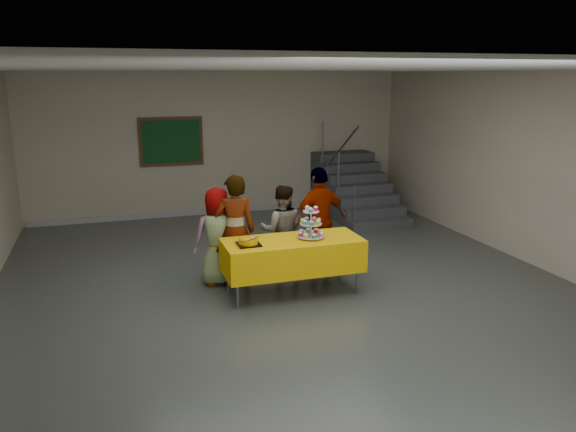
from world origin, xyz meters
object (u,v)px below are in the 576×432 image
object	(u,v)px
noticeboard	(171,142)
schoolchild_d	(320,220)
schoolchild_b	(235,231)
schoolchild_a	(218,236)
bake_table	(293,255)
schoolchild_c	(282,230)
staircase	(352,191)
cupcake_stand	(311,226)
bear_cake	(248,241)

from	to	relation	value
noticeboard	schoolchild_d	bearing A→B (deg)	-67.91
schoolchild_b	schoolchild_a	bearing A→B (deg)	-29.03
bake_table	schoolchild_b	distance (m)	0.89
schoolchild_b	schoolchild_c	distance (m)	0.82
schoolchild_a	staircase	size ratio (longest dim) A/B	0.58
schoolchild_c	staircase	world-z (taller)	staircase
schoolchild_d	schoolchild_b	bearing A→B (deg)	-8.08
cupcake_stand	staircase	xyz separation A→B (m)	(2.44, 4.03, -0.45)
bear_cake	noticeboard	bearing A→B (deg)	94.59
cupcake_stand	schoolchild_a	distance (m)	1.36
bake_table	schoolchild_b	xyz separation A→B (m)	(-0.67, 0.53, 0.25)
bear_cake	bake_table	bearing A→B (deg)	5.37
schoolchild_c	schoolchild_b	bearing A→B (deg)	36.09
bake_table	schoolchild_d	distance (m)	1.00
schoolchild_a	schoolchild_d	size ratio (longest dim) A/B	0.87
cupcake_stand	bear_cake	bearing A→B (deg)	-176.42
bear_cake	schoolchild_d	world-z (taller)	schoolchild_d
schoolchild_b	staircase	size ratio (longest dim) A/B	0.67
cupcake_stand	schoolchild_c	bearing A→B (deg)	101.66
bear_cake	schoolchild_c	distance (m)	1.13
bake_table	noticeboard	bearing A→B (deg)	101.88
schoolchild_a	staircase	distance (m)	4.90
schoolchild_d	noticeboard	world-z (taller)	noticeboard
staircase	noticeboard	bearing A→B (deg)	167.35
schoolchild_b	schoolchild_d	xyz separation A→B (m)	(1.34, 0.17, 0.01)
bear_cake	schoolchild_a	size ratio (longest dim) A/B	0.26
cupcake_stand	schoolchild_d	distance (m)	0.82
schoolchild_b	cupcake_stand	bearing A→B (deg)	157.33
bear_cake	schoolchild_c	size ratio (longest dim) A/B	0.26
bake_table	staircase	world-z (taller)	staircase
schoolchild_a	noticeboard	xyz separation A→B (m)	(-0.13, 4.17, 0.90)
cupcake_stand	noticeboard	size ratio (longest dim) A/B	0.34
schoolchild_c	staircase	xyz separation A→B (m)	(2.61, 3.23, -0.19)
schoolchild_a	noticeboard	bearing A→B (deg)	-89.91
schoolchild_c	schoolchild_d	xyz separation A→B (m)	(0.57, -0.09, 0.13)
bear_cake	schoolchild_d	distance (m)	1.50
schoolchild_b	noticeboard	size ratio (longest dim) A/B	1.24
cupcake_stand	bear_cake	size ratio (longest dim) A/B	1.24
bear_cake	noticeboard	world-z (taller)	noticeboard
staircase	schoolchild_a	bearing A→B (deg)	-137.16
schoolchild_d	noticeboard	distance (m)	4.55
bear_cake	staircase	world-z (taller)	staircase
cupcake_stand	staircase	distance (m)	4.73
bake_table	bear_cake	xyz separation A→B (m)	(-0.63, -0.06, 0.27)
schoolchild_a	schoolchild_c	distance (m)	0.99
staircase	noticeboard	world-z (taller)	noticeboard
schoolchild_c	noticeboard	xyz separation A→B (m)	(-1.12, 4.07, 0.92)
schoolchild_a	schoolchild_c	size ratio (longest dim) A/B	1.03
schoolchild_a	schoolchild_d	world-z (taller)	schoolchild_d
bear_cake	schoolchild_c	xyz separation A→B (m)	(0.72, 0.85, -0.15)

